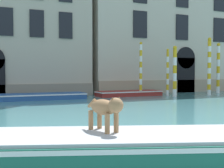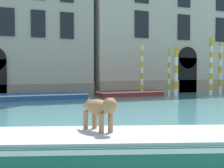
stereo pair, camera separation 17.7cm
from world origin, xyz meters
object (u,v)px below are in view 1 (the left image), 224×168
mooring_pole_0 (175,71)px  mooring_pole_4 (141,69)px  mooring_pole_2 (209,66)px  mooring_pole_3 (218,68)px  dog_on_deck (106,108)px  boat_moored_far (129,93)px  boat_moored_near_palazzo (32,96)px  mooring_pole_1 (168,72)px  boat_foreground (136,149)px

mooring_pole_0 → mooring_pole_4: mooring_pole_4 is taller
mooring_pole_2 → mooring_pole_3: bearing=31.7°
dog_on_deck → mooring_pole_4: (8.91, 14.25, 0.88)m
boat_moored_far → mooring_pole_3: 8.24m
mooring_pole_0 → mooring_pole_4: size_ratio=0.91×
mooring_pole_4 → mooring_pole_0: bearing=-39.3°
boat_moored_far → mooring_pole_0: size_ratio=1.37×
boat_moored_far → mooring_pole_4: (0.65, -0.60, 1.78)m
mooring_pole_0 → boat_moored_far: bearing=139.8°
boat_moored_near_palazzo → mooring_pole_4: bearing=-1.7°
boat_moored_near_palazzo → mooring_pole_2: mooring_pole_2 is taller
mooring_pole_0 → boat_moored_near_palazzo: bearing=168.7°
boat_moored_near_palazzo → dog_on_deck: bearing=-93.5°
boat_moored_near_palazzo → mooring_pole_1: 9.97m
boat_foreground → mooring_pole_3: size_ratio=2.06×
boat_foreground → mooring_pole_3: (15.80, 14.67, 1.74)m
mooring_pole_1 → mooring_pole_2: (3.13, -0.93, 0.44)m
dog_on_deck → mooring_pole_0: mooring_pole_0 is taller
boat_moored_near_palazzo → mooring_pole_1: bearing=-3.1°
boat_moored_near_palazzo → boat_moored_far: bearing=2.8°
mooring_pole_0 → mooring_pole_3: size_ratio=0.87×
boat_moored_far → mooring_pole_2: bearing=-17.9°
boat_foreground → mooring_pole_3: mooring_pole_3 is taller
dog_on_deck → mooring_pole_1: bearing=128.0°
boat_foreground → mooring_pole_4: size_ratio=2.16×
mooring_pole_0 → mooring_pole_4: (-1.88, 1.54, 0.16)m
dog_on_deck → boat_moored_near_palazzo: dog_on_deck is taller
boat_moored_near_palazzo → mooring_pole_4: 7.93m
boat_foreground → dog_on_deck: (-0.46, 0.38, 0.76)m
mooring_pole_3 → mooring_pole_4: size_ratio=1.05×
mooring_pole_2 → boat_foreground: bearing=-135.7°
boat_foreground → boat_moored_far: 17.10m
mooring_pole_2 → mooring_pole_4: (-5.23, 1.26, -0.22)m
boat_moored_near_palazzo → mooring_pole_0: mooring_pole_0 is taller
boat_moored_far → mooring_pole_2: size_ratio=1.13×
boat_moored_far → mooring_pole_4: size_ratio=1.25×
boat_moored_near_palazzo → mooring_pole_2: (12.95, -1.64, 2.00)m
dog_on_deck → mooring_pole_4: 16.83m
mooring_pole_3 → boat_foreground: bearing=-137.1°
boat_moored_far → mooring_pole_2: (5.88, -1.86, 2.00)m
mooring_pole_2 → mooring_pole_3: size_ratio=1.06×
boat_moored_far → mooring_pole_0: 3.68m
mooring_pole_2 → boat_moored_near_palazzo: bearing=172.8°
mooring_pole_0 → mooring_pole_3: (5.47, 1.59, 0.27)m
mooring_pole_0 → mooring_pole_4: bearing=140.7°
mooring_pole_0 → mooring_pole_3: mooring_pole_3 is taller
dog_on_deck → boat_moored_near_palazzo: bearing=161.7°
boat_moored_near_palazzo → mooring_pole_4: mooring_pole_4 is taller
boat_moored_far → mooring_pole_1: mooring_pole_1 is taller
boat_foreground → mooring_pole_1: mooring_pole_1 is taller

